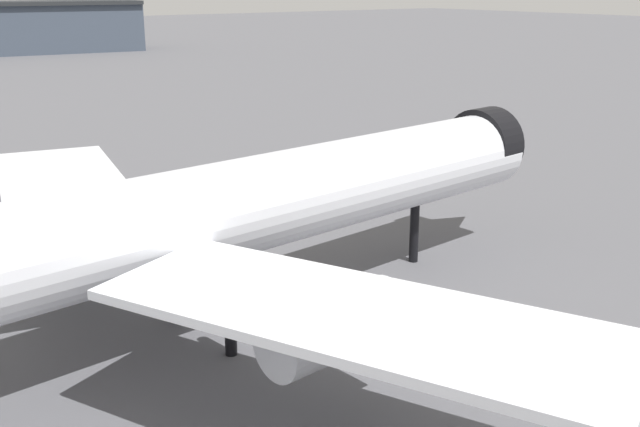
# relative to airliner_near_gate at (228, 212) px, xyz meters

# --- Properties ---
(ground) EXTENTS (900.00, 900.00, 0.00)m
(ground) POSITION_rel_airliner_near_gate_xyz_m (2.61, -0.82, -7.76)
(ground) COLOR #56565B
(airliner_near_gate) EXTENTS (62.05, 56.28, 17.60)m
(airliner_near_gate) POSITION_rel_airliner_near_gate_xyz_m (0.00, 0.00, 0.00)
(airliner_near_gate) COLOR silver
(airliner_near_gate) RESTS_ON ground
(baggage_cart_trailing) EXTENTS (2.76, 2.50, 1.82)m
(baggage_cart_trailing) POSITION_rel_airliner_near_gate_xyz_m (17.45, 30.57, -6.78)
(baggage_cart_trailing) COLOR black
(baggage_cart_trailing) RESTS_ON ground
(traffic_cone_wingtip) EXTENTS (0.45, 0.45, 0.56)m
(traffic_cone_wingtip) POSITION_rel_airliner_near_gate_xyz_m (-5.47, 36.10, -7.48)
(traffic_cone_wingtip) COLOR #F2600C
(traffic_cone_wingtip) RESTS_ON ground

